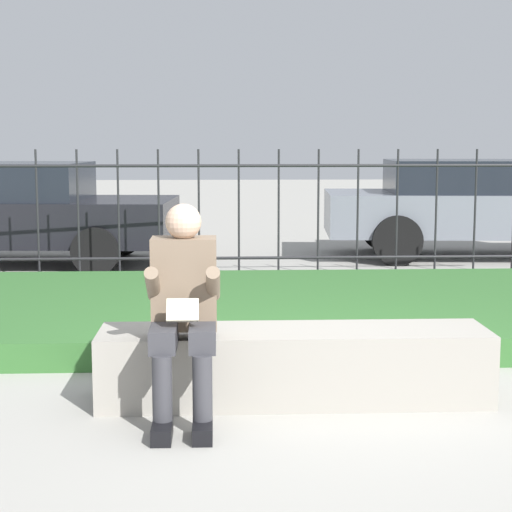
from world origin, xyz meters
TOP-DOWN VIEW (x-y plane):
  - ground_plane at (0.00, 0.00)m, footprint 60.00×60.00m
  - stone_bench at (-0.21, 0.00)m, footprint 2.41×0.56m
  - person_seated_reader at (-0.88, -0.31)m, footprint 0.42×0.73m
  - grass_berm at (0.00, 2.36)m, footprint 8.67×3.32m
  - iron_fence at (0.00, 4.34)m, footprint 6.67×0.03m
  - car_parked_left at (-3.48, 6.10)m, footprint 4.43×2.17m
  - car_parked_right at (3.08, 6.46)m, footprint 4.70×2.10m

SIDE VIEW (x-z plane):
  - ground_plane at x=0.00m, z-range 0.00..0.00m
  - grass_berm at x=0.00m, z-range 0.00..0.21m
  - stone_bench at x=-0.21m, z-range -0.03..0.43m
  - person_seated_reader at x=-0.88m, z-range 0.06..1.31m
  - car_parked_left at x=-3.48m, z-range 0.04..1.37m
  - car_parked_right at x=3.08m, z-range 0.06..1.40m
  - iron_fence at x=0.00m, z-range 0.03..1.55m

